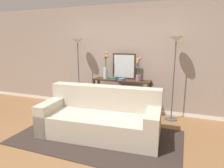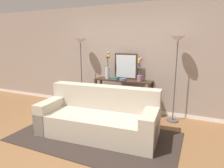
# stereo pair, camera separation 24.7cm
# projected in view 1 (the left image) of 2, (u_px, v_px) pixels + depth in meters

# --- Properties ---
(ground_plane) EXTENTS (16.00, 16.00, 0.02)m
(ground_plane) POSITION_uv_depth(u_px,v_px,m) (86.00, 148.00, 3.26)
(ground_plane) COLOR brown
(back_wall) EXTENTS (12.00, 0.15, 2.61)m
(back_wall) POSITION_uv_depth(u_px,v_px,m) (125.00, 59.00, 4.94)
(back_wall) COLOR white
(back_wall) RESTS_ON ground
(area_rug) EXTENTS (2.98, 1.63, 0.01)m
(area_rug) POSITION_uv_depth(u_px,v_px,m) (97.00, 137.00, 3.62)
(area_rug) COLOR #332823
(area_rug) RESTS_ON ground
(couch) EXTENTS (2.26, 1.09, 0.88)m
(couch) POSITION_uv_depth(u_px,v_px,m) (101.00, 118.00, 3.70)
(couch) COLOR #BCB29E
(couch) RESTS_ON ground
(console_table) EXTENTS (1.38, 0.33, 0.84)m
(console_table) POSITION_uv_depth(u_px,v_px,m) (122.00, 90.00, 4.73)
(console_table) COLOR #382619
(console_table) RESTS_ON ground
(floor_lamp_left) EXTENTS (0.28, 0.28, 1.80)m
(floor_lamp_left) POSITION_uv_depth(u_px,v_px,m) (78.00, 54.00, 4.97)
(floor_lamp_left) COLOR #4C4C51
(floor_lamp_left) RESTS_ON ground
(floor_lamp_right) EXTENTS (0.28, 0.28, 1.83)m
(floor_lamp_right) POSITION_uv_depth(u_px,v_px,m) (175.00, 55.00, 4.15)
(floor_lamp_right) COLOR #4C4C51
(floor_lamp_right) RESTS_ON ground
(wall_mirror) EXTENTS (0.57, 0.02, 0.61)m
(wall_mirror) POSITION_uv_depth(u_px,v_px,m) (124.00, 66.00, 4.73)
(wall_mirror) COLOR #382619
(wall_mirror) RESTS_ON console_table
(vase_tall_flowers) EXTENTS (0.12, 0.13, 0.65)m
(vase_tall_flowers) POSITION_uv_depth(u_px,v_px,m) (106.00, 69.00, 4.76)
(vase_tall_flowers) COLOR silver
(vase_tall_flowers) RESTS_ON console_table
(vase_short_flowers) EXTENTS (0.12, 0.13, 0.54)m
(vase_short_flowers) POSITION_uv_depth(u_px,v_px,m) (138.00, 73.00, 4.50)
(vase_short_flowers) COLOR gray
(vase_short_flowers) RESTS_ON console_table
(fruit_bowl) EXTENTS (0.16, 0.16, 0.05)m
(fruit_bowl) POSITION_uv_depth(u_px,v_px,m) (122.00, 79.00, 4.57)
(fruit_bowl) COLOR #4C7093
(fruit_bowl) RESTS_ON console_table
(book_stack) EXTENTS (0.19, 0.15, 0.06)m
(book_stack) POSITION_uv_depth(u_px,v_px,m) (113.00, 79.00, 4.64)
(book_stack) COLOR #6B3360
(book_stack) RESTS_ON console_table
(book_row_under_console) EXTENTS (0.31, 0.18, 0.13)m
(book_row_under_console) POSITION_uv_depth(u_px,v_px,m) (106.00, 109.00, 4.98)
(book_row_under_console) COLOR gold
(book_row_under_console) RESTS_ON ground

